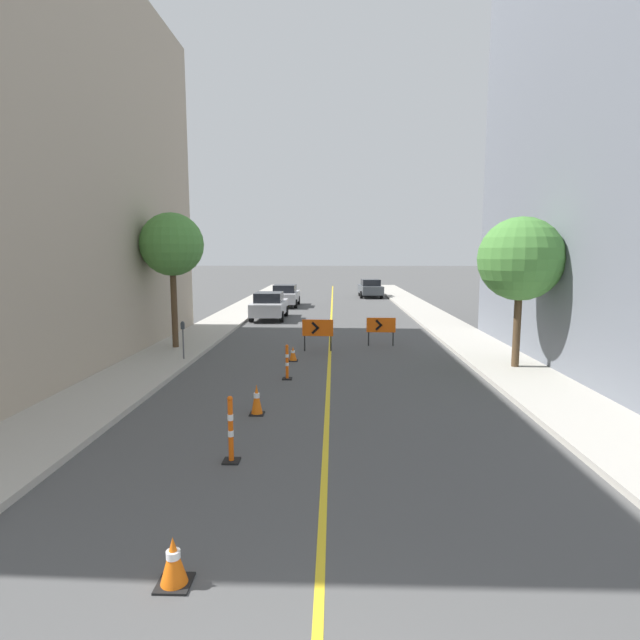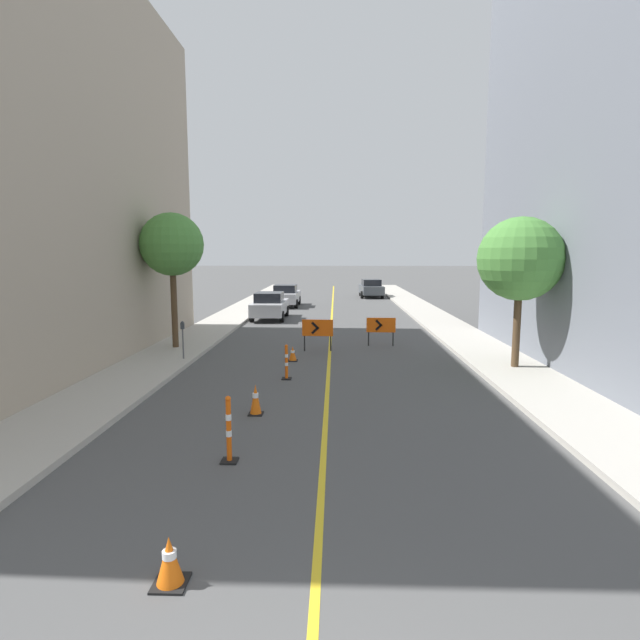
# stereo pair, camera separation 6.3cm
# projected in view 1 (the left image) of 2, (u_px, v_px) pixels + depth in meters

# --- Properties ---
(lane_stripe) EXTENTS (0.12, 56.84, 0.01)m
(lane_stripe) POSITION_uv_depth(u_px,v_px,m) (331.00, 316.00, 30.56)
(lane_stripe) COLOR gold
(lane_stripe) RESTS_ON ground_plane
(sidewalk_left) EXTENTS (2.43, 56.84, 0.14)m
(sidewalk_left) POSITION_uv_depth(u_px,v_px,m) (234.00, 315.00, 30.72)
(sidewalk_left) COLOR #ADA89E
(sidewalk_left) RESTS_ON ground_plane
(sidewalk_right) EXTENTS (2.43, 56.84, 0.14)m
(sidewalk_right) POSITION_uv_depth(u_px,v_px,m) (430.00, 316.00, 30.38)
(sidewalk_right) COLOR #ADA89E
(sidewalk_right) RESTS_ON ground_plane
(building_facade_left) EXTENTS (6.00, 20.12, 13.79)m
(building_facade_left) POSITION_uv_depth(u_px,v_px,m) (0.00, 155.00, 15.48)
(building_facade_left) COLOR tan
(building_facade_left) RESTS_ON ground_plane
(traffic_cone_nearest) EXTENTS (0.40, 0.40, 0.60)m
(traffic_cone_nearest) POSITION_uv_depth(u_px,v_px,m) (173.00, 561.00, 5.81)
(traffic_cone_nearest) COLOR black
(traffic_cone_nearest) RESTS_ON ground_plane
(traffic_cone_second) EXTENTS (0.34, 0.34, 0.74)m
(traffic_cone_second) POSITION_uv_depth(u_px,v_px,m) (257.00, 400.00, 11.97)
(traffic_cone_second) COLOR black
(traffic_cone_second) RESTS_ON ground_plane
(traffic_cone_third) EXTENTS (0.35, 0.35, 0.53)m
(traffic_cone_third) POSITION_uv_depth(u_px,v_px,m) (293.00, 354.00, 17.94)
(traffic_cone_third) COLOR black
(traffic_cone_third) RESTS_ON ground_plane
(delineator_post_front) EXTENTS (0.31, 0.31, 1.27)m
(delineator_post_front) POSITION_uv_depth(u_px,v_px,m) (231.00, 433.00, 9.21)
(delineator_post_front) COLOR black
(delineator_post_front) RESTS_ON ground_plane
(delineator_post_rear) EXTENTS (0.30, 0.30, 1.09)m
(delineator_post_rear) POSITION_uv_depth(u_px,v_px,m) (287.00, 364.00, 15.31)
(delineator_post_rear) COLOR black
(delineator_post_rear) RESTS_ON ground_plane
(arrow_barricade_primary) EXTENTS (1.22, 0.12, 1.26)m
(arrow_barricade_primary) POSITION_uv_depth(u_px,v_px,m) (318.00, 329.00, 19.68)
(arrow_barricade_primary) COLOR #EF560C
(arrow_barricade_primary) RESTS_ON ground_plane
(arrow_barricade_secondary) EXTENTS (1.21, 0.11, 1.19)m
(arrow_barricade_secondary) POSITION_uv_depth(u_px,v_px,m) (381.00, 326.00, 20.79)
(arrow_barricade_secondary) COLOR #EF560C
(arrow_barricade_secondary) RESTS_ON ground_plane
(parked_car_curb_near) EXTENTS (1.93, 4.30, 1.59)m
(parked_car_curb_near) POSITION_uv_depth(u_px,v_px,m) (269.00, 306.00, 29.22)
(parked_car_curb_near) COLOR #B7B7BC
(parked_car_curb_near) RESTS_ON ground_plane
(parked_car_curb_mid) EXTENTS (1.94, 4.32, 1.59)m
(parked_car_curb_mid) POSITION_uv_depth(u_px,v_px,m) (285.00, 295.00, 36.23)
(parked_car_curb_mid) COLOR #B7B7BC
(parked_car_curb_mid) RESTS_ON ground_plane
(parked_car_curb_far) EXTENTS (2.04, 4.39, 1.59)m
(parked_car_curb_far) POSITION_uv_depth(u_px,v_px,m) (370.00, 288.00, 43.77)
(parked_car_curb_far) COLOR #474C51
(parked_car_curb_far) RESTS_ON ground_plane
(parking_meter_near_curb) EXTENTS (0.12, 0.11, 1.34)m
(parking_meter_near_curb) POSITION_uv_depth(u_px,v_px,m) (183.00, 332.00, 17.53)
(parking_meter_near_curb) COLOR #4C4C51
(parking_meter_near_curb) RESTS_ON sidewalk_left
(street_tree_left_near) EXTENTS (2.45, 2.45, 5.27)m
(street_tree_left_near) POSITION_uv_depth(u_px,v_px,m) (172.00, 245.00, 19.34)
(street_tree_left_near) COLOR #4C3823
(street_tree_left_near) RESTS_ON sidewalk_left
(street_tree_right_near) EXTENTS (2.69, 2.69, 4.88)m
(street_tree_right_near) POSITION_uv_depth(u_px,v_px,m) (521.00, 259.00, 16.01)
(street_tree_right_near) COLOR #4C3823
(street_tree_right_near) RESTS_ON sidewalk_right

